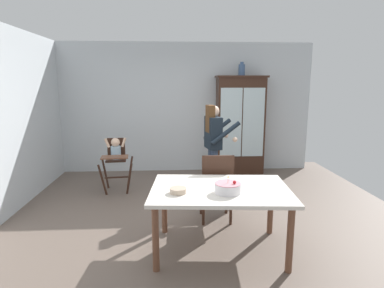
# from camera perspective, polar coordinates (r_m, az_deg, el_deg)

# --- Properties ---
(ground_plane) EXTENTS (6.24, 6.24, 0.00)m
(ground_plane) POSITION_cam_1_polar(r_m,az_deg,el_deg) (4.52, 0.30, -13.65)
(ground_plane) COLOR #66564C
(wall_back) EXTENTS (5.32, 0.06, 2.70)m
(wall_back) POSITION_cam_1_polar(r_m,az_deg,el_deg) (6.76, -1.16, 6.48)
(wall_back) COLOR silver
(wall_back) RESTS_ON ground_plane
(china_cabinet) EXTENTS (1.03, 0.48, 2.02)m
(china_cabinet) POSITION_cam_1_polar(r_m,az_deg,el_deg) (6.67, 8.61, 3.42)
(china_cabinet) COLOR #382116
(china_cabinet) RESTS_ON ground_plane
(ceramic_vase) EXTENTS (0.13, 0.13, 0.27)m
(ceramic_vase) POSITION_cam_1_polar(r_m,az_deg,el_deg) (6.62, 8.94, 13.10)
(ceramic_vase) COLOR #3D567F
(ceramic_vase) RESTS_ON china_cabinet
(high_chair_with_toddler) EXTENTS (0.63, 0.73, 0.95)m
(high_chair_with_toddler) POSITION_cam_1_polar(r_m,az_deg,el_deg) (5.64, -13.54, -1.91)
(high_chair_with_toddler) COLOR #382116
(high_chair_with_toddler) RESTS_ON ground_plane
(adult_person) EXTENTS (0.57, 0.56, 1.53)m
(adult_person) POSITION_cam_1_polar(r_m,az_deg,el_deg) (5.20, 3.90, 0.83)
(adult_person) COLOR #33425B
(adult_person) RESTS_ON ground_plane
(dining_table) EXTENTS (1.60, 1.14, 0.74)m
(dining_table) POSITION_cam_1_polar(r_m,az_deg,el_deg) (3.57, 5.09, -9.23)
(dining_table) COLOR silver
(dining_table) RESTS_ON ground_plane
(birthday_cake) EXTENTS (0.28, 0.28, 0.19)m
(birthday_cake) POSITION_cam_1_polar(r_m,az_deg,el_deg) (3.39, 6.48, -7.84)
(birthday_cake) COLOR white
(birthday_cake) RESTS_ON dining_table
(serving_bowl) EXTENTS (0.18, 0.18, 0.05)m
(serving_bowl) POSITION_cam_1_polar(r_m,az_deg,el_deg) (3.38, -2.51, -8.36)
(serving_bowl) COLOR #C6AD93
(serving_bowl) RESTS_ON dining_table
(dining_chair_far_side) EXTENTS (0.44, 0.44, 0.96)m
(dining_chair_far_side) POSITION_cam_1_polar(r_m,az_deg,el_deg) (4.30, 4.47, -7.06)
(dining_chair_far_side) COLOR #382116
(dining_chair_far_side) RESTS_ON ground_plane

